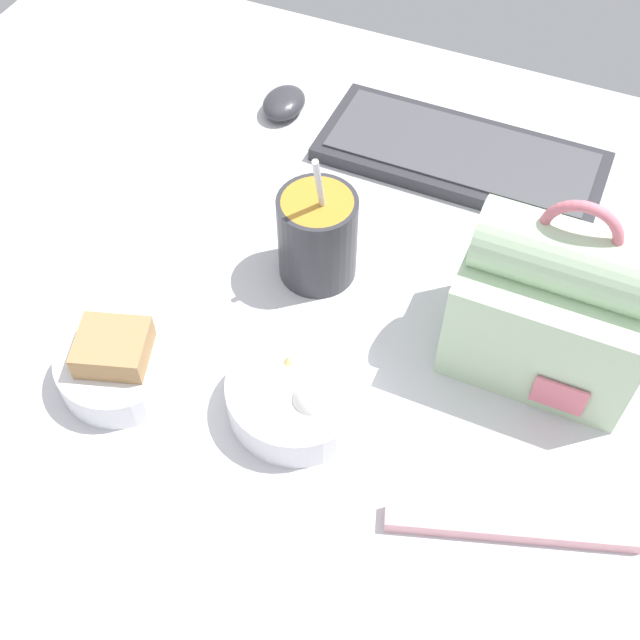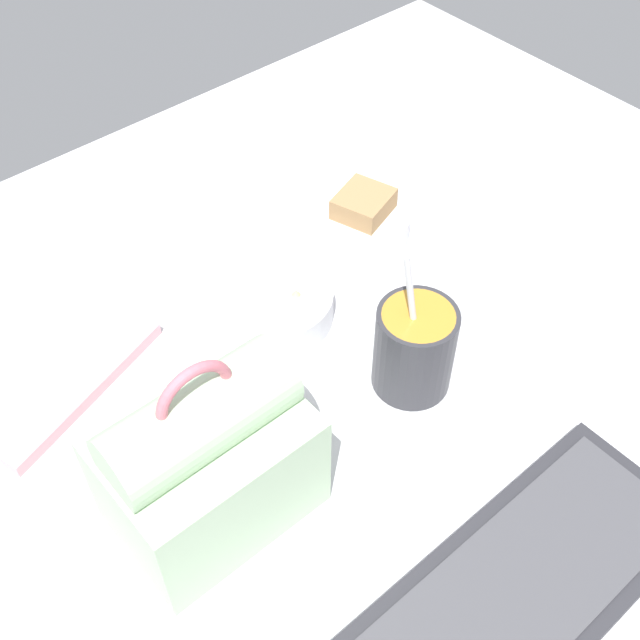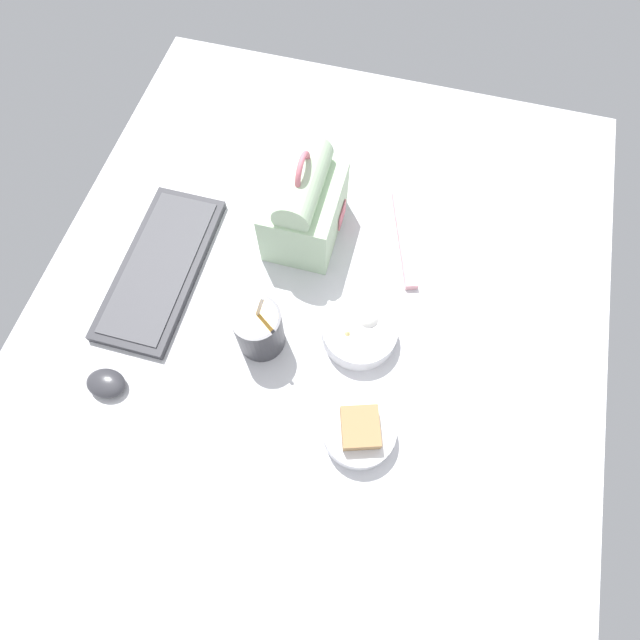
{
  "view_description": "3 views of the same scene",
  "coord_description": "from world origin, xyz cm",
  "px_view_note": "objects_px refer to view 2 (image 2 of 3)",
  "views": [
    {
      "loc": [
        20.18,
        -46.85,
        71.2
      ],
      "look_at": [
        0.44,
        -1.77,
        7.0
      ],
      "focal_mm": 45.0,
      "sensor_mm": 36.0,
      "label": 1
    },
    {
      "loc": [
        39.53,
        43.82,
        73.29
      ],
      "look_at": [
        0.44,
        -1.77,
        7.0
      ],
      "focal_mm": 45.0,
      "sensor_mm": 36.0,
      "label": 2
    },
    {
      "loc": [
        -34.79,
        -11.13,
        89.66
      ],
      "look_at": [
        0.44,
        -1.77,
        7.0
      ],
      "focal_mm": 28.0,
      "sensor_mm": 36.0,
      "label": 3
    }
  ],
  "objects_px": {
    "bento_bowl_sandwich": "(363,220)",
    "bento_bowl_snacks": "(275,304)",
    "lunch_bag": "(207,460)",
    "chopstick_case": "(87,391)",
    "keyboard": "(525,584)",
    "soup_cup": "(414,348)"
  },
  "relations": [
    {
      "from": "keyboard",
      "to": "lunch_bag",
      "type": "xyz_separation_m",
      "value": [
        0.16,
        -0.25,
        0.07
      ]
    },
    {
      "from": "lunch_bag",
      "to": "soup_cup",
      "type": "bearing_deg",
      "value": 177.08
    },
    {
      "from": "soup_cup",
      "to": "bento_bowl_sandwich",
      "type": "xyz_separation_m",
      "value": [
        -0.12,
        -0.22,
        -0.03
      ]
    },
    {
      "from": "lunch_bag",
      "to": "bento_bowl_snacks",
      "type": "distance_m",
      "value": 0.27
    },
    {
      "from": "keyboard",
      "to": "soup_cup",
      "type": "bearing_deg",
      "value": -111.25
    },
    {
      "from": "lunch_bag",
      "to": "soup_cup",
      "type": "height_order",
      "value": "lunch_bag"
    },
    {
      "from": "bento_bowl_sandwich",
      "to": "chopstick_case",
      "type": "relative_size",
      "value": 0.56
    },
    {
      "from": "bento_bowl_snacks",
      "to": "chopstick_case",
      "type": "height_order",
      "value": "bento_bowl_snacks"
    },
    {
      "from": "lunch_bag",
      "to": "bento_bowl_snacks",
      "type": "bearing_deg",
      "value": -141.7
    },
    {
      "from": "lunch_bag",
      "to": "soup_cup",
      "type": "distance_m",
      "value": 0.26
    },
    {
      "from": "keyboard",
      "to": "soup_cup",
      "type": "relative_size",
      "value": 1.99
    },
    {
      "from": "bento_bowl_snacks",
      "to": "chopstick_case",
      "type": "xyz_separation_m",
      "value": [
        0.23,
        -0.04,
        -0.01
      ]
    },
    {
      "from": "bento_bowl_sandwich",
      "to": "bento_bowl_snacks",
      "type": "bearing_deg",
      "value": 12.96
    },
    {
      "from": "keyboard",
      "to": "chopstick_case",
      "type": "relative_size",
      "value": 1.6
    },
    {
      "from": "bento_bowl_sandwich",
      "to": "bento_bowl_snacks",
      "type": "xyz_separation_m",
      "value": [
        0.18,
        0.04,
        -0.0
      ]
    },
    {
      "from": "chopstick_case",
      "to": "keyboard",
      "type": "bearing_deg",
      "value": 112.84
    },
    {
      "from": "chopstick_case",
      "to": "bento_bowl_snacks",
      "type": "bearing_deg",
      "value": 169.57
    },
    {
      "from": "bento_bowl_snacks",
      "to": "keyboard",
      "type": "bearing_deg",
      "value": 84.67
    },
    {
      "from": "keyboard",
      "to": "soup_cup",
      "type": "height_order",
      "value": "soup_cup"
    },
    {
      "from": "lunch_bag",
      "to": "soup_cup",
      "type": "relative_size",
      "value": 1.21
    },
    {
      "from": "soup_cup",
      "to": "chopstick_case",
      "type": "bearing_deg",
      "value": -37.09
    },
    {
      "from": "lunch_bag",
      "to": "bento_bowl_snacks",
      "type": "height_order",
      "value": "lunch_bag"
    }
  ]
}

